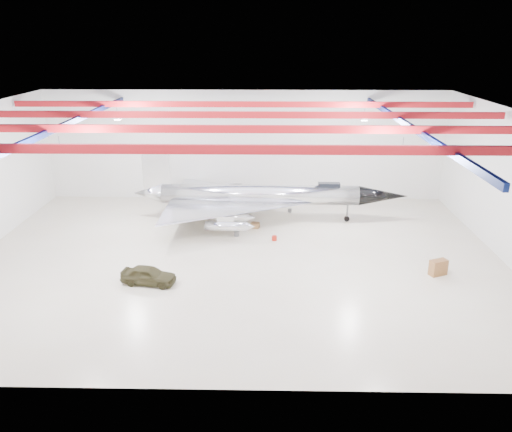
{
  "coord_description": "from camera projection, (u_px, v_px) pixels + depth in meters",
  "views": [
    {
      "loc": [
        2.09,
        -34.59,
        16.03
      ],
      "look_at": [
        1.35,
        2.0,
        2.71
      ],
      "focal_mm": 35.0,
      "sensor_mm": 36.0,
      "label": 1
    }
  ],
  "objects": [
    {
      "name": "ceiling",
      "position": [
        236.0,
        113.0,
        34.26
      ],
      "size": [
        40.0,
        40.0,
        0.0
      ],
      "primitive_type": "plane",
      "rotation": [
        3.14,
        0.0,
        0.0
      ],
      "color": "#0A0F38",
      "rests_on": "wall_back"
    },
    {
      "name": "jet_aircraft",
      "position": [
        259.0,
        197.0,
        45.06
      ],
      "size": [
        24.78,
        14.41,
        6.76
      ],
      "rotation": [
        0.0,
        0.0,
        -0.02
      ],
      "color": "silver",
      "rests_on": "floor"
    },
    {
      "name": "tool_chest",
      "position": [
        274.0,
        238.0,
        41.26
      ],
      "size": [
        0.52,
        0.52,
        0.38
      ],
      "primitive_type": "cylinder",
      "rotation": [
        0.0,
        0.0,
        0.24
      ],
      "color": "#A81E10",
      "rests_on": "floor"
    },
    {
      "name": "desk",
      "position": [
        438.0,
        267.0,
        35.2
      ],
      "size": [
        1.38,
        1.06,
        1.13
      ],
      "primitive_type": "cube",
      "rotation": [
        0.0,
        0.0,
        0.41
      ],
      "color": "brown",
      "rests_on": "floor"
    },
    {
      "name": "spares_box",
      "position": [
        290.0,
        210.0,
        47.87
      ],
      "size": [
        0.38,
        0.38,
        0.34
      ],
      "primitive_type": "cylinder",
      "rotation": [
        0.0,
        0.0,
        0.01
      ],
      "color": "#59595B",
      "rests_on": "floor"
    },
    {
      "name": "crate_small",
      "position": [
        191.0,
        219.0,
        45.76
      ],
      "size": [
        0.41,
        0.37,
        0.24
      ],
      "primitive_type": "cube",
      "rotation": [
        0.0,
        0.0,
        0.37
      ],
      "color": "#59595B",
      "rests_on": "floor"
    },
    {
      "name": "floor",
      "position": [
        238.0,
        258.0,
        38.02
      ],
      "size": [
        40.0,
        40.0,
        0.0
      ],
      "primitive_type": "plane",
      "color": "beige",
      "rests_on": "ground"
    },
    {
      "name": "oil_barrel",
      "position": [
        220.0,
        228.0,
        43.49
      ],
      "size": [
        0.54,
        0.44,
        0.37
      ],
      "primitive_type": "cube",
      "rotation": [
        0.0,
        0.0,
        -0.03
      ],
      "color": "olive",
      "rests_on": "floor"
    },
    {
      "name": "wall_back",
      "position": [
        245.0,
        146.0,
        50.23
      ],
      "size": [
        40.0,
        0.0,
        40.0
      ],
      "primitive_type": "plane",
      "rotation": [
        1.57,
        0.0,
        0.0
      ],
      "color": "silver",
      "rests_on": "floor"
    },
    {
      "name": "engine_drum",
      "position": [
        237.0,
        233.0,
        42.18
      ],
      "size": [
        0.48,
        0.48,
        0.42
      ],
      "primitive_type": "cylinder",
      "rotation": [
        0.0,
        0.0,
        -0.04
      ],
      "color": "#59595B",
      "rests_on": "floor"
    },
    {
      "name": "toolbox_red",
      "position": [
        215.0,
        223.0,
        44.82
      ],
      "size": [
        0.46,
        0.4,
        0.28
      ],
      "primitive_type": "cube",
      "rotation": [
        0.0,
        0.0,
        -0.25
      ],
      "color": "#A81E10",
      "rests_on": "floor"
    },
    {
      "name": "jeep",
      "position": [
        148.0,
        275.0,
        33.91
      ],
      "size": [
        3.94,
        2.11,
        1.28
      ],
      "primitive_type": "imported",
      "rotation": [
        0.0,
        0.0,
        1.4
      ],
      "color": "#332F19",
      "rests_on": "floor"
    },
    {
      "name": "parts_bin",
      "position": [
        255.0,
        225.0,
        43.92
      ],
      "size": [
        0.83,
        0.75,
        0.48
      ],
      "primitive_type": "cube",
      "rotation": [
        0.0,
        0.0,
        -0.34
      ],
      "color": "olive",
      "rests_on": "floor"
    },
    {
      "name": "ceiling_structure",
      "position": [
        236.0,
        122.0,
        34.49
      ],
      "size": [
        39.5,
        29.5,
        1.08
      ],
      "color": "maroon",
      "rests_on": "ceiling"
    }
  ]
}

